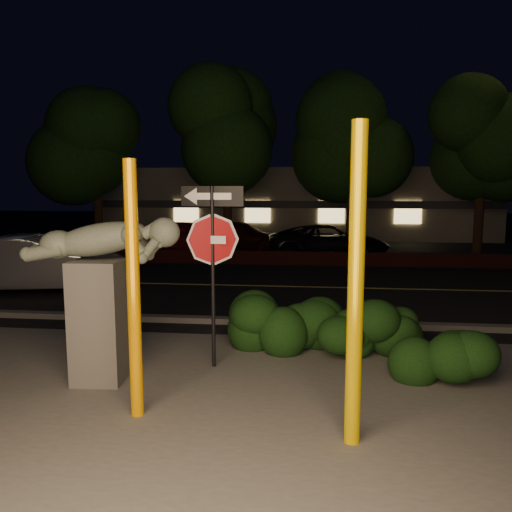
{
  "coord_description": "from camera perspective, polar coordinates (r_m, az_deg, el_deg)",
  "views": [
    {
      "loc": [
        1.0,
        -7.19,
        2.8
      ],
      "look_at": [
        -0.01,
        1.72,
        1.6
      ],
      "focal_mm": 35.0,
      "sensor_mm": 36.0,
      "label": 1
    }
  ],
  "objects": [
    {
      "name": "tree_far_a",
      "position": [
        22.26,
        -17.95,
        13.8
      ],
      "size": [
        4.6,
        4.6,
        7.43
      ],
      "color": "black",
      "rests_on": "ground"
    },
    {
      "name": "patio",
      "position": [
        6.87,
        -2.58,
        -16.36
      ],
      "size": [
        14.0,
        6.0,
        0.02
      ],
      "primitive_type": "cube",
      "color": "#4C4944",
      "rests_on": "ground"
    },
    {
      "name": "tree_far_d",
      "position": [
        21.66,
        24.66,
        13.87
      ],
      "size": [
        4.4,
        4.4,
        7.42
      ],
      "color": "black",
      "rests_on": "ground"
    },
    {
      "name": "building",
      "position": [
        32.21,
        4.74,
        6.16
      ],
      "size": [
        22.0,
        10.2,
        4.0
      ],
      "color": "gray",
      "rests_on": "ground"
    },
    {
      "name": "parking_lot",
      "position": [
        24.38,
        4.09,
        1.01
      ],
      "size": [
        40.0,
        12.0,
        0.01
      ],
      "primitive_type": "cube",
      "color": "black",
      "rests_on": "ground"
    },
    {
      "name": "hedge_far_right",
      "position": [
        7.92,
        19.94,
        -10.16
      ],
      "size": [
        1.42,
        1.06,
        0.88
      ],
      "primitive_type": "ellipsoid",
      "rotation": [
        0.0,
        0.0,
        -0.22
      ],
      "color": "black",
      "rests_on": "ground"
    },
    {
      "name": "ground",
      "position": [
        17.45,
        3.12,
        -1.63
      ],
      "size": [
        90.0,
        90.0,
        0.0
      ],
      "primitive_type": "plane",
      "color": "black",
      "rests_on": "ground"
    },
    {
      "name": "tree_far_c",
      "position": [
        20.25,
        11.08,
        15.59
      ],
      "size": [
        4.8,
        4.8,
        7.84
      ],
      "color": "black",
      "rests_on": "ground"
    },
    {
      "name": "road",
      "position": [
        14.5,
        2.41,
        -3.51
      ],
      "size": [
        80.0,
        8.0,
        0.01
      ],
      "primitive_type": "cube",
      "color": "black",
      "rests_on": "ground"
    },
    {
      "name": "hedge_right",
      "position": [
        8.62,
        12.98,
        -7.57
      ],
      "size": [
        1.92,
        1.33,
        1.14
      ],
      "primitive_type": "ellipsoid",
      "rotation": [
        0.0,
        0.0,
        -0.24
      ],
      "color": "black",
      "rests_on": "ground"
    },
    {
      "name": "sculpture",
      "position": [
        7.49,
        -17.31,
        -2.83
      ],
      "size": [
        2.25,
        0.74,
        2.41
      ],
      "rotation": [
        0.0,
        0.0,
        0.06
      ],
      "color": "#4C4944",
      "rests_on": "ground"
    },
    {
      "name": "silver_sedan",
      "position": [
        14.98,
        -23.84,
        -0.8
      ],
      "size": [
        4.97,
        2.68,
        1.56
      ],
      "primitive_type": "imported",
      "rotation": [
        0.0,
        0.0,
        1.8
      ],
      "color": "#BBBBC1",
      "rests_on": "ground"
    },
    {
      "name": "curb",
      "position": [
        10.51,
        0.8,
        -7.5
      ],
      "size": [
        80.0,
        0.25,
        0.12
      ],
      "primitive_type": "cube",
      "color": "#4C4944",
      "rests_on": "ground"
    },
    {
      "name": "signpost",
      "position": [
        7.68,
        -4.99,
        1.81
      ],
      "size": [
        0.97,
        0.09,
        2.85
      ],
      "rotation": [
        0.0,
        0.0,
        -0.03
      ],
      "color": "black",
      "rests_on": "ground"
    },
    {
      "name": "lane_marking",
      "position": [
        14.5,
        2.41,
        -3.46
      ],
      "size": [
        80.0,
        0.12,
        0.0
      ],
      "primitive_type": "cube",
      "color": "#C7B74F",
      "rests_on": "road"
    },
    {
      "name": "parked_car_darkred",
      "position": [
        22.69,
        -1.91,
        2.2
      ],
      "size": [
        4.83,
        2.67,
        1.33
      ],
      "primitive_type": "imported",
      "rotation": [
        0.0,
        0.0,
        1.39
      ],
      "color": "#3D130E",
      "rests_on": "ground"
    },
    {
      "name": "parked_car_red",
      "position": [
        22.92,
        -8.24,
        2.33
      ],
      "size": [
        4.37,
        2.09,
        1.44
      ],
      "primitive_type": "imported",
      "rotation": [
        0.0,
        0.0,
        1.66
      ],
      "color": "maroon",
      "rests_on": "ground"
    },
    {
      "name": "tree_far_b",
      "position": [
        20.95,
        -3.35,
        16.53
      ],
      "size": [
        5.2,
        5.2,
        8.41
      ],
      "color": "black",
      "rests_on": "ground"
    },
    {
      "name": "yellow_pole_right",
      "position": [
        5.42,
        11.33,
        -3.65
      ],
      "size": [
        0.18,
        0.18,
        3.51
      ],
      "primitive_type": "cylinder",
      "color": "#EDBC00",
      "rests_on": "ground"
    },
    {
      "name": "parked_car_dark",
      "position": [
        20.62,
        8.31,
        1.64
      ],
      "size": [
        5.21,
        3.02,
        1.37
      ],
      "primitive_type": "imported",
      "rotation": [
        0.0,
        0.0,
        1.73
      ],
      "color": "black",
      "rests_on": "ground"
    },
    {
      "name": "hedge_center",
      "position": [
        8.81,
        3.58,
        -7.11
      ],
      "size": [
        2.35,
        1.57,
        1.12
      ],
      "primitive_type": "ellipsoid",
      "rotation": [
        0.0,
        0.0,
        0.28
      ],
      "color": "black",
      "rests_on": "ground"
    },
    {
      "name": "yellow_pole_left",
      "position": [
        6.19,
        -13.81,
        -3.98
      ],
      "size": [
        0.16,
        0.16,
        3.16
      ],
      "primitive_type": "cylinder",
      "color": "#FFA100",
      "rests_on": "ground"
    },
    {
      "name": "brick_wall",
      "position": [
        18.7,
        3.36,
        -0.24
      ],
      "size": [
        40.0,
        0.35,
        0.5
      ],
      "primitive_type": "cube",
      "color": "#3E1414",
      "rests_on": "ground"
    }
  ]
}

